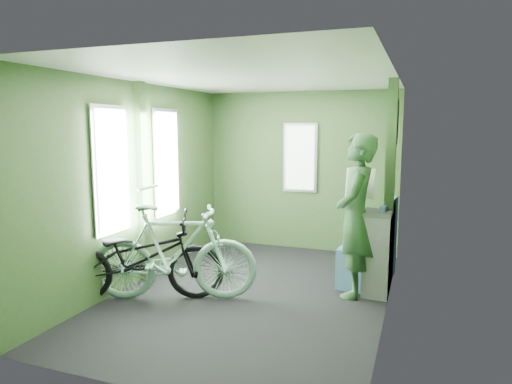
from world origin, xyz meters
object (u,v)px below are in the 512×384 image
at_px(bicycle_black, 141,300).
at_px(passenger, 356,216).
at_px(bicycle_mint, 175,300).
at_px(waste_box, 377,253).
at_px(bench_seat, 370,258).

relative_size(bicycle_black, passenger, 1.01).
bearing_deg(bicycle_mint, bicycle_black, 87.88).
bearing_deg(waste_box, bicycle_black, -155.94).
bearing_deg(bench_seat, bicycle_mint, -138.69).
distance_m(bicycle_mint, waste_box, 2.20).
bearing_deg(bicycle_mint, passenger, -85.16).
xyz_separation_m(passenger, waste_box, (0.22, 0.09, -0.41)).
distance_m(bicycle_mint, passenger, 2.10).
bearing_deg(bicycle_mint, bench_seat, -74.79).
xyz_separation_m(bicycle_mint, passenger, (1.72, 0.81, 0.87)).
bearing_deg(passenger, bicycle_mint, -65.32).
bearing_deg(bicycle_mint, waste_box, -85.44).
bearing_deg(bicycle_black, bench_seat, -80.93).
height_order(bicycle_mint, waste_box, waste_box).
relative_size(bicycle_black, bicycle_mint, 1.02).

